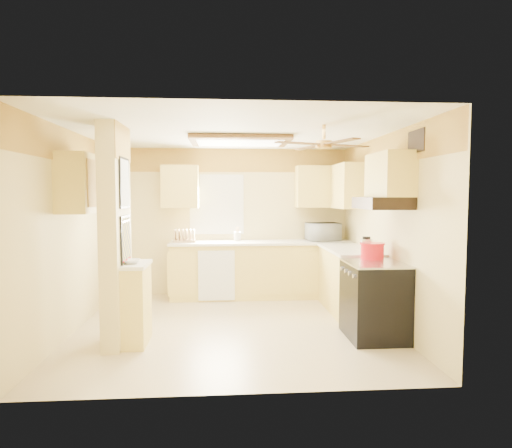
{
  "coord_description": "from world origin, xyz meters",
  "views": [
    {
      "loc": [
        -0.11,
        -5.47,
        1.72
      ],
      "look_at": [
        0.31,
        0.35,
        1.32
      ],
      "focal_mm": 30.0,
      "sensor_mm": 36.0,
      "label": 1
    }
  ],
  "objects": [
    {
      "name": "upper_cab_left_wall",
      "position": [
        -1.82,
        -0.25,
        1.85
      ],
      "size": [
        0.35,
        0.75,
        0.7
      ],
      "primitive_type": "cube",
      "color": "#FFE868",
      "rests_on": "wall_left"
    },
    {
      "name": "ceiling_light_panel",
      "position": [
        0.1,
        0.5,
        2.46
      ],
      "size": [
        1.35,
        0.95,
        0.06
      ],
      "color": "brown",
      "rests_on": "ceiling"
    },
    {
      "name": "partition_ledge",
      "position": [
        -1.13,
        -0.55,
        0.45
      ],
      "size": [
        0.25,
        0.55,
        0.9
      ],
      "primitive_type": "cube",
      "color": "#FFE868",
      "rests_on": "floor"
    },
    {
      "name": "countertop_back",
      "position": [
        0.5,
        1.59,
        0.92
      ],
      "size": [
        3.04,
        0.64,
        0.04
      ],
      "primitive_type": "cube",
      "color": "white",
      "rests_on": "lower_cabinets_back"
    },
    {
      "name": "ledge_top",
      "position": [
        -1.13,
        -0.55,
        0.92
      ],
      "size": [
        0.28,
        0.58,
        0.04
      ],
      "primitive_type": "cube",
      "color": "white",
      "rests_on": "partition_ledge"
    },
    {
      "name": "lower_cabinets_right",
      "position": [
        1.7,
        0.6,
        0.45
      ],
      "size": [
        0.6,
        1.4,
        0.9
      ],
      "primitive_type": "cube",
      "color": "#FFE868",
      "rests_on": "floor"
    },
    {
      "name": "upper_cab_right",
      "position": [
        1.82,
        1.25,
        1.85
      ],
      "size": [
        0.35,
        1.0,
        0.7
      ],
      "primitive_type": "cube",
      "color": "#FFE868",
      "rests_on": "wall_right"
    },
    {
      "name": "dishwasher_panel",
      "position": [
        -0.25,
        1.29,
        0.43
      ],
      "size": [
        0.58,
        0.02,
        0.8
      ],
      "primitive_type": "cube",
      "color": "white",
      "rests_on": "lower_cabinets_back"
    },
    {
      "name": "ceiling",
      "position": [
        0.0,
        0.0,
        2.5
      ],
      "size": [
        4.0,
        4.0,
        0.0
      ],
      "primitive_type": "plane",
      "rotation": [
        3.14,
        0.0,
        0.0
      ],
      "color": "white",
      "rests_on": "wall_back"
    },
    {
      "name": "upper_cab_back_right",
      "position": [
        1.55,
        1.72,
        1.85
      ],
      "size": [
        0.9,
        0.35,
        0.7
      ],
      "primitive_type": "cube",
      "color": "#FFE868",
      "rests_on": "wall_back"
    },
    {
      "name": "floor",
      "position": [
        0.0,
        0.0,
        0.0
      ],
      "size": [
        4.0,
        4.0,
        0.0
      ],
      "primitive_type": "plane",
      "color": "tan",
      "rests_on": "ground"
    },
    {
      "name": "lower_cabinets_back",
      "position": [
        0.5,
        1.6,
        0.45
      ],
      "size": [
        3.0,
        0.6,
        0.9
      ],
      "primitive_type": "cube",
      "color": "#FFE868",
      "rests_on": "floor"
    },
    {
      "name": "wall_front",
      "position": [
        0.0,
        -1.9,
        1.25
      ],
      "size": [
        4.0,
        0.0,
        4.0
      ],
      "primitive_type": "plane",
      "rotation": [
        -1.57,
        0.0,
        0.0
      ],
      "color": "#E0CB88",
      "rests_on": "floor"
    },
    {
      "name": "bowl",
      "position": [
        -1.17,
        -0.59,
        0.96
      ],
      "size": [
        0.23,
        0.23,
        0.05
      ],
      "primitive_type": "imported",
      "rotation": [
        0.0,
        0.0,
        0.19
      ],
      "color": "white",
      "rests_on": "ledge_top"
    },
    {
      "name": "poster_menu",
      "position": [
        -1.24,
        -0.55,
        1.85
      ],
      "size": [
        0.02,
        0.42,
        0.57
      ],
      "color": "black",
      "rests_on": "partition_column"
    },
    {
      "name": "countertop_right",
      "position": [
        1.69,
        0.6,
        0.92
      ],
      "size": [
        0.64,
        1.44,
        0.04
      ],
      "primitive_type": "cube",
      "color": "white",
      "rests_on": "lower_cabinets_right"
    },
    {
      "name": "utensil_crock",
      "position": [
        0.1,
        1.71,
        1.02
      ],
      "size": [
        0.12,
        0.12,
        0.23
      ],
      "color": "white",
      "rests_on": "countertop_back"
    },
    {
      "name": "wall_right",
      "position": [
        2.0,
        0.0,
        1.25
      ],
      "size": [
        0.0,
        3.8,
        3.8
      ],
      "primitive_type": "plane",
      "rotation": [
        1.57,
        0.0,
        -1.57
      ],
      "color": "#E0CB88",
      "rests_on": "floor"
    },
    {
      "name": "wall_back",
      "position": [
        0.0,
        1.9,
        1.25
      ],
      "size": [
        4.0,
        0.0,
        4.0
      ],
      "primitive_type": "plane",
      "rotation": [
        1.57,
        0.0,
        0.0
      ],
      "color": "#E0CB88",
      "rests_on": "floor"
    },
    {
      "name": "dish_rack",
      "position": [
        -0.78,
        1.59,
        1.02
      ],
      "size": [
        0.38,
        0.29,
        0.21
      ],
      "color": "#D5B07B",
      "rests_on": "countertop_back"
    },
    {
      "name": "ceiling_fan",
      "position": [
        1.0,
        -0.7,
        2.29
      ],
      "size": [
        1.15,
        1.15,
        0.26
      ],
      "color": "gold",
      "rests_on": "ceiling"
    },
    {
      "name": "kettle",
      "position": [
        1.72,
        -0.07,
        1.05
      ],
      "size": [
        0.15,
        0.15,
        0.23
      ],
      "color": "silver",
      "rests_on": "countertop_right"
    },
    {
      "name": "stove",
      "position": [
        1.67,
        -0.55,
        0.46
      ],
      "size": [
        0.68,
        0.77,
        0.92
      ],
      "color": "black",
      "rests_on": "floor"
    },
    {
      "name": "vent_grate",
      "position": [
        1.98,
        -0.9,
        2.3
      ],
      "size": [
        0.02,
        0.4,
        0.25
      ],
      "primitive_type": "cube",
      "color": "black",
      "rests_on": "wall_right"
    },
    {
      "name": "poster_nashville",
      "position": [
        -1.24,
        -0.55,
        1.2
      ],
      "size": [
        0.02,
        0.42,
        0.57
      ],
      "color": "black",
      "rests_on": "partition_column"
    },
    {
      "name": "range_hood",
      "position": [
        1.74,
        -0.55,
        1.62
      ],
      "size": [
        0.5,
        0.76,
        0.14
      ],
      "primitive_type": "cube",
      "color": "black",
      "rests_on": "upper_cab_over_stove"
    },
    {
      "name": "upper_cab_over_stove",
      "position": [
        1.82,
        -0.55,
        1.95
      ],
      "size": [
        0.35,
        0.76,
        0.52
      ],
      "primitive_type": "cube",
      "color": "#FFE868",
      "rests_on": "wall_right"
    },
    {
      "name": "upper_cab_back_left",
      "position": [
        -0.85,
        1.72,
        1.85
      ],
      "size": [
        0.6,
        0.35,
        0.7
      ],
      "primitive_type": "cube",
      "color": "#FFE868",
      "rests_on": "wall_back"
    },
    {
      "name": "microwave",
      "position": [
        1.55,
        1.64,
        1.09
      ],
      "size": [
        0.57,
        0.42,
        0.3
      ],
      "primitive_type": "imported",
      "rotation": [
        0.0,
        0.0,
        3.25
      ],
      "color": "white",
      "rests_on": "countertop_back"
    },
    {
      "name": "wall_left",
      "position": [
        -2.0,
        0.0,
        1.25
      ],
      "size": [
        0.0,
        3.8,
        3.8
      ],
      "primitive_type": "plane",
      "rotation": [
        1.57,
        0.0,
        1.57
      ],
      "color": "#E0CB88",
      "rests_on": "floor"
    },
    {
      "name": "window",
      "position": [
        -0.25,
        1.89,
        1.55
      ],
      "size": [
        0.92,
        0.02,
        1.02
      ],
      "color": "white",
      "rests_on": "wall_back"
    },
    {
      "name": "dutch_oven",
      "position": [
        1.73,
        -0.28,
        1.02
      ],
      "size": [
        0.3,
        0.3,
        0.2
      ],
      "color": "red",
      "rests_on": "stove"
    },
    {
      "name": "wallpaper_border",
      "position": [
        0.0,
        1.88,
        2.3
      ],
      "size": [
        4.0,
        0.02,
        0.4
      ],
      "primitive_type": "cube",
      "color": "#FBCB4A",
      "rests_on": "wall_back"
    },
    {
      "name": "partition_column",
      "position": [
        -1.35,
        -0.55,
        1.25
      ],
      "size": [
        0.2,
        0.7,
        2.5
      ],
      "primitive_type": "cube",
      "color": "#E0CB88",
      "rests_on": "floor"
    }
  ]
}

